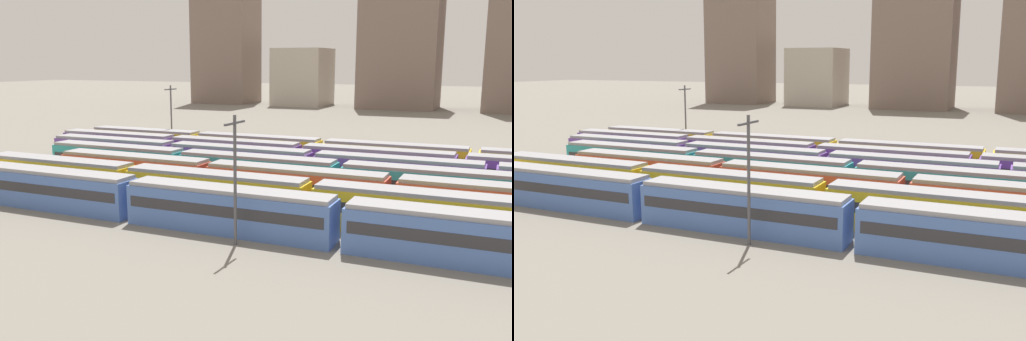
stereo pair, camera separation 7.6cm
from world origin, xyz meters
TOP-DOWN VIEW (x-y plane):
  - ground_plane at (0.00, 15.60)m, footprint 600.00×600.00m
  - train_track_0 at (38.14, 0.00)m, footprint 93.60×3.06m
  - train_track_3 at (24.18, 15.60)m, footprint 74.70×3.06m
  - train_track_4 at (29.00, 20.80)m, footprint 93.60×3.06m
  - train_track_5 at (25.74, 26.00)m, footprint 93.60×3.06m
  - train_track_6 at (26.87, 31.20)m, footprint 93.60×3.06m
  - catenary_pole_0 at (21.22, -2.70)m, footprint 0.24×3.20m
  - catenary_pole_1 at (-7.96, 33.98)m, footprint 0.24×3.20m
  - distant_building_0 at (-50.30, 135.13)m, footprint 19.41×16.13m
  - distant_building_1 at (-22.24, 135.13)m, footprint 16.16×18.19m
  - distant_building_2 at (8.79, 135.13)m, footprint 22.71×18.74m

SIDE VIEW (x-z plane):
  - ground_plane at x=0.00m, z-range 0.00..0.00m
  - train_track_0 at x=38.14m, z-range 0.03..3.78m
  - train_track_3 at x=24.18m, z-range 0.03..3.78m
  - train_track_4 at x=29.00m, z-range 0.03..3.78m
  - train_track_5 at x=25.74m, z-range 0.03..3.78m
  - train_track_6 at x=26.87m, z-range 0.03..3.78m
  - catenary_pole_0 at x=21.22m, z-range 0.55..10.49m
  - catenary_pole_1 at x=-7.96m, z-range 0.55..10.85m
  - distant_building_1 at x=-22.24m, z-range 0.00..18.27m
  - distant_building_2 at x=8.79m, z-range 0.00..42.02m
  - distant_building_0 at x=-50.30m, z-range 0.00..49.41m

